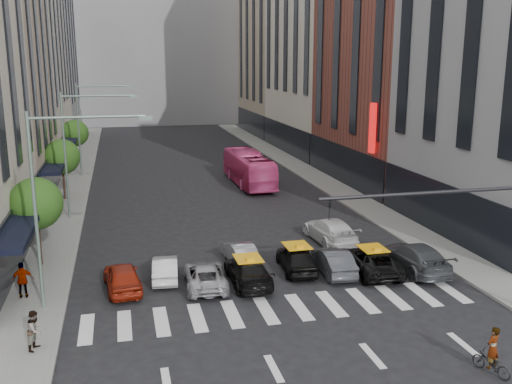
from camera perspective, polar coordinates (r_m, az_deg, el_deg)
ground at (r=25.86m, az=4.08°, el=-12.87°), size 160.00×160.00×0.00m
sidewalk_left at (r=53.50m, az=-17.88°, el=0.28°), size 3.00×96.00×0.15m
sidewalk_right at (r=56.51m, az=6.02°, el=1.50°), size 3.00×96.00×0.15m
building_left_d at (r=87.77m, az=-20.68°, el=14.62°), size 8.00×18.00×30.00m
building_right_b at (r=54.80m, az=13.05°, el=14.48°), size 8.00×18.00×26.00m
building_right_d at (r=90.48m, az=2.00°, el=14.71°), size 8.00×18.00×28.00m
building_far at (r=107.59m, az=-10.14°, el=16.38°), size 30.00×10.00×36.00m
tree_near at (r=33.35m, az=-21.14°, el=-1.10°), size 2.88×2.88×4.95m
tree_mid at (r=48.95m, az=-18.84°, el=3.35°), size 2.88×2.88×4.95m
tree_far at (r=64.75m, az=-17.65°, el=5.63°), size 2.88×2.88×4.95m
streetlamp_near at (r=26.83m, az=-19.39°, el=0.72°), size 5.38×0.25×9.00m
streetlamp_mid at (r=42.57m, az=-17.38°, el=5.17°), size 5.38×0.25×9.00m
streetlamp_far at (r=58.45m, az=-16.45°, el=7.20°), size 5.38×0.25×9.00m
traffic_signal at (r=26.73m, az=20.85°, el=-2.60°), size 10.10×0.20×6.00m
liberty_sign at (r=46.85m, az=11.58°, el=6.28°), size 0.30×0.70×4.00m
car_red at (r=29.60m, az=-13.21°, el=-8.27°), size 2.09×4.28×1.41m
car_white_front at (r=30.62m, az=-9.07°, el=-7.54°), size 1.60×3.79×1.22m
car_silver at (r=29.43m, az=-5.10°, el=-8.29°), size 2.26×4.49×1.22m
taxi_left at (r=29.67m, az=-0.79°, el=-7.92°), size 1.91×4.68×1.36m
taxi_center at (r=31.44m, az=4.08°, el=-6.65°), size 2.02×4.34×1.44m
car_grey_mid at (r=31.35m, az=7.72°, el=-6.85°), size 1.68×4.25×1.38m
taxi_right at (r=31.80m, az=11.54°, el=-6.74°), size 2.65×5.04×1.35m
car_grey_curb at (r=32.64m, az=15.64°, el=-6.28°), size 2.16×5.26×1.52m
car_row2_left at (r=32.64m, az=-1.61°, el=-6.07°), size 1.67×3.82×1.22m
car_row2_right at (r=36.58m, az=7.40°, el=-3.81°), size 2.41×5.34×1.52m
bus at (r=52.86m, az=-0.74°, el=2.37°), size 2.78×10.97×3.04m
motorcycle at (r=23.50m, az=22.46°, el=-15.57°), size 1.07×1.67×0.83m
rider at (r=22.96m, az=22.73°, el=-12.88°), size 0.69×0.57×1.62m
pedestrian_near at (r=24.58m, az=-21.22°, el=-12.74°), size 0.85×0.95×1.62m
pedestrian_far at (r=29.73m, az=-22.30°, el=-8.15°), size 1.07×0.50×1.78m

